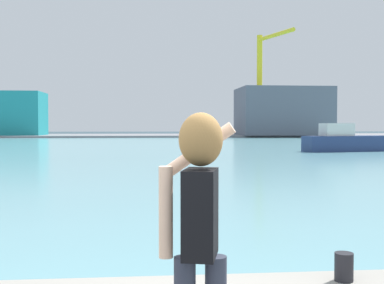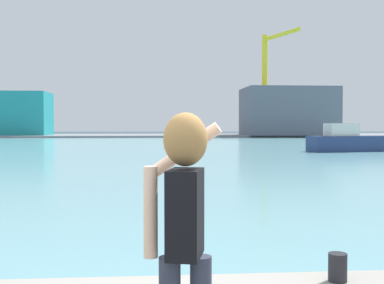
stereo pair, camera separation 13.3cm
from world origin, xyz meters
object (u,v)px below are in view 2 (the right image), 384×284
Objects in this scene: person_photographer at (184,218)px; warehouse_right at (288,111)px; boat_moored at (349,141)px; warehouse_left at (16,114)px; port_crane at (268,75)px; harbor_bollard at (338,267)px.

warehouse_right reaches higher than person_photographer.
warehouse_left is (-41.55, 53.22, 3.43)m from boat_moored.
port_crane is (4.42, 47.89, 10.46)m from boat_moored.
warehouse_right is 8.30m from port_crane.
person_photographer is 5.80× the size of harbor_bollard.
warehouse_left is (-27.05, 88.20, 3.57)m from harbor_bollard.
boat_moored is at bearing -10.25° from person_photographer.
warehouse_left reaches higher than boat_moored.
port_crane is (18.92, 82.88, 10.60)m from harbor_bollard.
port_crane reaches higher than person_photographer.
port_crane is at bearing -0.18° from person_photographer.
boat_moored is (16.26, 36.90, -0.78)m from person_photographer.
person_photographer is 0.23× the size of boat_moored.
warehouse_right is (50.34, -2.81, 0.44)m from warehouse_left.
warehouse_right is at bearing -2.48° from person_photographer.
warehouse_right is (8.79, 50.41, 3.87)m from boat_moored.
harbor_bollard is (1.76, 1.92, -0.92)m from person_photographer.
boat_moored is 67.61m from warehouse_left.
warehouse_right is at bearing -3.20° from warehouse_left.
boat_moored is (14.50, 34.99, 0.14)m from harbor_bollard.
warehouse_right is at bearing 74.74° from harbor_bollard.
warehouse_left is (-25.29, 90.12, 2.65)m from person_photographer.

